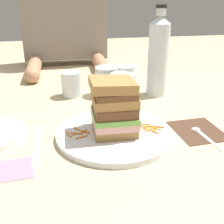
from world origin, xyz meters
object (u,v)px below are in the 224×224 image
empty_tumbler_0 (126,75)px  diner_across (64,11)px  napkin_dark (198,130)px  juice_glass (123,90)px  sandwich (114,107)px  empty_tumbler_2 (106,81)px  knife (37,145)px  empty_tumbler_1 (71,84)px  water_bottle (158,56)px  napkin_pink (14,169)px  fork (203,133)px  main_plate (114,134)px

empty_tumbler_0 → diner_across: bearing=120.3°
napkin_dark → empty_tumbler_0: size_ratio=1.90×
juice_glass → sandwich: bearing=-107.7°
napkin_dark → empty_tumbler_2: (-0.19, 0.32, 0.05)m
knife → empty_tumbler_1: 0.35m
juice_glass → diner_across: diner_across is taller
water_bottle → empty_tumbler_0: bearing=122.7°
juice_glass → napkin_pink: size_ratio=1.21×
fork → knife: size_ratio=0.83×
knife → napkin_pink: (-0.04, -0.09, -0.00)m
water_bottle → napkin_pink: bearing=-138.3°
water_bottle → diner_across: (-0.29, 0.49, 0.11)m
diner_across → water_bottle: bearing=-59.1°
knife → diner_across: bearing=82.8°
sandwich → juice_glass: bearing=72.3°
empty_tumbler_0 → empty_tumbler_2: 0.14m
napkin_dark → diner_across: bearing=111.9°
fork → diner_across: 0.90m
napkin_dark → juice_glass: 0.28m
napkin_dark → empty_tumbler_2: bearing=121.3°
sandwich → water_bottle: bearing=54.0°
fork → empty_tumbler_1: (-0.32, 0.35, 0.04)m
fork → knife: (-0.42, 0.02, -0.00)m
empty_tumbler_0 → diner_across: 0.48m
sandwich → fork: (0.23, -0.03, -0.08)m
juice_glass → empty_tumbler_0: (0.05, 0.19, -0.01)m
napkin_dark → juice_glass: bearing=123.8°
juice_glass → fork: bearing=-58.2°
sandwich → napkin_dark: bearing=-2.7°
juice_glass → empty_tumbler_1: juice_glass is taller
sandwich → juice_glass: 0.23m
empty_tumbler_0 → napkin_dark: bearing=-76.4°
napkin_dark → water_bottle: bearing=94.0°
water_bottle → empty_tumbler_0: (-0.08, 0.13, -0.10)m
empty_tumbler_1 → napkin_dark: bearing=-46.1°
water_bottle → empty_tumbler_2: size_ratio=3.02×
fork → napkin_dark: bearing=95.9°
diner_across → fork: bearing=-68.5°
water_bottle → juice_glass: bearing=-155.6°
sandwich → diner_across: (-0.09, 0.77, 0.17)m
juice_glass → napkin_pink: 0.45m
sandwich → diner_across: diner_across is taller
fork → napkin_pink: bearing=-170.9°
knife → empty_tumbler_0: size_ratio=2.72×
napkin_pink → diner_across: (0.14, 0.88, 0.25)m
fork → diner_across: bearing=111.5°
napkin_dark → napkin_pink: size_ratio=1.72×
main_plate → empty_tumbler_1: (-0.09, 0.32, 0.04)m
main_plate → water_bottle: water_bottle is taller
main_plate → napkin_pink: bearing=-155.3°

